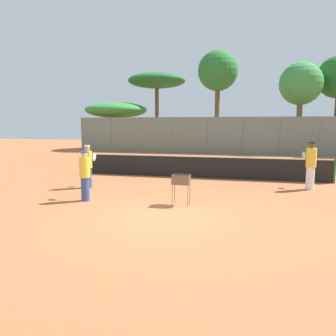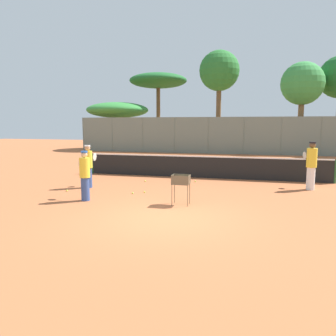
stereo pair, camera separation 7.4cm
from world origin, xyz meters
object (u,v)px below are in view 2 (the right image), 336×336
Objects in this scene: player_white_outfit at (311,165)px; ball_cart at (181,182)px; parked_car at (196,144)px; player_yellow_shirt at (85,175)px; player_red_cap at (88,166)px; tennis_net at (203,166)px.

player_white_outfit is 1.95× the size of ball_cart.
parked_car reaches higher than ball_cart.
parked_car is (-3.05, 20.64, -0.08)m from ball_cart.
player_red_cap is at bearing -21.02° from player_yellow_shirt.
tennis_net is 6.96× the size of player_yellow_shirt.
player_white_outfit reaches higher than tennis_net.
player_white_outfit reaches higher than parked_car.
parked_car is at bearing -47.15° from player_yellow_shirt.
parked_car is at bearing 100.88° from tennis_net.
player_white_outfit is 0.45× the size of parked_car.
parked_car reaches higher than tennis_net.
player_red_cap reaches higher than tennis_net.
tennis_net is at bearing -75.54° from player_yellow_shirt.
tennis_net is 2.81× the size of parked_car.
player_yellow_shirt reaches higher than parked_car.
player_white_outfit is 8.93m from player_red_cap.
player_red_cap is at bearing -139.28° from tennis_net.
player_white_outfit is at bearing -74.71° from player_red_cap.
player_yellow_shirt is at bearing 96.56° from player_white_outfit.
player_yellow_shirt is at bearing -90.64° from parked_car.
player_yellow_shirt is (-3.16, -5.69, 0.32)m from tennis_net.
ball_cart is at bearing -88.72° from tennis_net.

